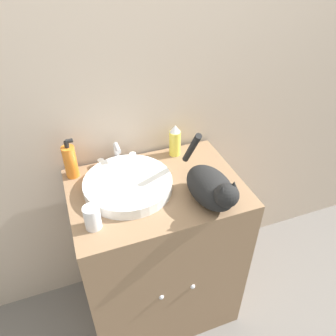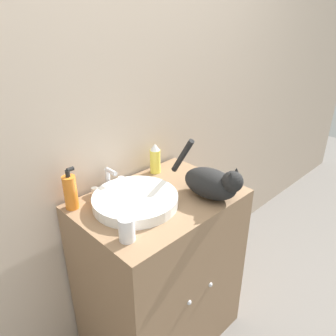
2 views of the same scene
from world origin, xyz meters
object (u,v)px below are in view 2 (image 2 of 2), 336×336
at_px(spray_bottle, 155,159).
at_px(cup, 127,229).
at_px(cat, 212,182).
at_px(soap_bottle, 70,192).

bearing_deg(spray_bottle, cup, -143.13).
bearing_deg(cat, cup, -97.70).
distance_m(cat, soap_bottle, 0.64).
height_order(spray_bottle, cup, spray_bottle).
distance_m(cat, cup, 0.48).
xyz_separation_m(soap_bottle, spray_bottle, (0.50, 0.00, -0.00)).
distance_m(cat, spray_bottle, 0.38).
distance_m(soap_bottle, cup, 0.35).
relative_size(soap_bottle, cup, 1.97).
height_order(cat, soap_bottle, cat).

